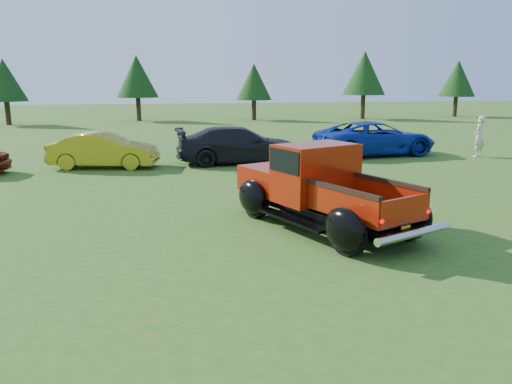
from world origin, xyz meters
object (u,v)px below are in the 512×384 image
show_car_grey (239,145)px  pickup_truck (315,186)px  tree_mid_right (254,82)px  tree_east (364,73)px  spectator (479,136)px  tree_west (4,80)px  show_car_yellow (104,150)px  tree_mid_left (137,77)px  show_car_blue (375,138)px  tree_far_east (458,79)px

show_car_grey → pickup_truck: bearing=-178.6°
tree_mid_right → tree_east: (9.00, -0.50, 0.68)m
spectator → tree_west: bearing=-77.6°
tree_west → show_car_yellow: tree_west is taller
tree_mid_left → show_car_yellow: tree_mid_left is taller
tree_west → show_car_grey: size_ratio=0.96×
tree_mid_right → show_car_yellow: size_ratio=1.14×
pickup_truck → tree_west: bearing=93.7°
tree_mid_right → show_car_blue: 19.88m
show_car_yellow → spectator: (15.00, -0.20, 0.21)m
tree_mid_left → show_car_blue: bearing=-63.1°
tree_west → pickup_truck: (13.82, -28.20, -2.26)m
tree_mid_left → pickup_truck: (4.82, -30.20, -2.54)m
tree_far_east → show_car_blue: 26.21m
tree_mid_left → show_car_grey: (4.50, -21.64, -2.68)m
pickup_truck → spectator: pickup_truck is taller
show_car_blue → show_car_yellow: bearing=89.6°
tree_far_east → pickup_truck: size_ratio=0.94×
show_car_blue → pickup_truck: bearing=143.1°
tree_mid_right → tree_east: 9.04m
tree_mid_right → pickup_truck: tree_mid_right is taller
tree_west → show_car_blue: tree_west is taller
show_car_blue → spectator: (4.00, -1.29, 0.14)m
tree_far_east → show_car_yellow: 34.88m
tree_far_east → show_car_blue: tree_far_east is taller
pickup_truck → show_car_yellow: bearing=99.9°
tree_mid_right → tree_east: bearing=-3.2°
tree_mid_right → tree_far_east: bearing=1.6°
tree_mid_left → tree_mid_right: (9.00, -1.00, -0.41)m
tree_far_east → tree_west: bearing=-177.6°
tree_east → pickup_truck: 31.71m
tree_mid_left → spectator: size_ratio=2.95×
show_car_yellow → spectator: 15.00m
show_car_blue → spectator: spectator is taller
tree_mid_left → show_car_grey: 22.26m
tree_mid_right → show_car_blue: (1.50, -19.70, -2.26)m
tree_mid_left → pickup_truck: size_ratio=0.98×
tree_mid_right → show_car_blue: bearing=-85.7°
tree_far_east → show_car_grey: tree_far_east is taller
show_car_yellow → tree_mid_left: bearing=8.7°
tree_mid_right → tree_mid_left: bearing=173.7°
tree_east → show_car_grey: bearing=-123.8°
tree_far_east → show_car_yellow: (-27.50, -21.29, -2.61)m
tree_east → show_car_yellow: tree_east is taller
tree_west → show_car_grey: tree_west is taller
tree_far_east → show_car_grey: bearing=-136.8°
tree_mid_left → tree_far_east: 27.00m
tree_east → show_car_blue: tree_east is taller
tree_mid_left → spectator: tree_mid_left is taller
tree_far_east → show_car_blue: (-16.50, -20.20, -2.53)m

